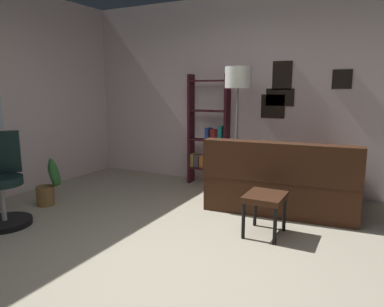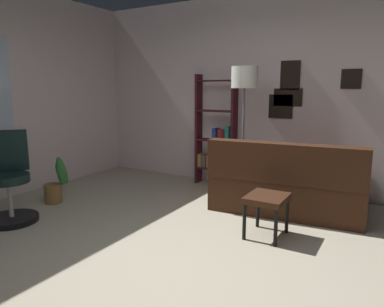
# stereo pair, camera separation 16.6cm
# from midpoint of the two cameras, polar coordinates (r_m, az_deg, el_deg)

# --- Properties ---
(ground_plane) EXTENTS (5.34, 6.08, 0.10)m
(ground_plane) POSITION_cam_midpoint_polar(r_m,az_deg,el_deg) (3.21, -0.64, -18.04)
(ground_plane) COLOR #AAA28B
(wall_right_with_frames) EXTENTS (0.12, 6.08, 2.81)m
(wall_right_with_frames) POSITION_cam_midpoint_polar(r_m,az_deg,el_deg) (5.34, 14.72, 9.30)
(wall_right_with_frames) COLOR silver
(wall_right_with_frames) RESTS_ON ground_plane
(couch) EXTENTS (1.69, 1.83, 0.88)m
(couch) POSITION_cam_midpoint_polar(r_m,az_deg,el_deg) (4.64, 17.57, -4.79)
(couch) COLOR #371E11
(couch) RESTS_ON ground_plane
(footstool) EXTENTS (0.44, 0.38, 0.43)m
(footstool) POSITION_cam_midpoint_polar(r_m,az_deg,el_deg) (3.69, 13.13, -7.48)
(footstool) COLOR #371E11
(footstool) RESTS_ON ground_plane
(office_chair) EXTENTS (0.59, 0.59, 1.02)m
(office_chair) POSITION_cam_midpoint_polar(r_m,az_deg,el_deg) (4.45, -26.11, -4.65)
(office_chair) COLOR black
(office_chair) RESTS_ON ground_plane
(bookshelf) EXTENTS (0.18, 0.64, 1.68)m
(bookshelf) POSITION_cam_midpoint_polar(r_m,az_deg,el_deg) (5.46, 4.72, 2.53)
(bookshelf) COLOR #3A121D
(bookshelf) RESTS_ON ground_plane
(floor_lamp) EXTENTS (0.35, 0.35, 1.76)m
(floor_lamp) POSITION_cam_midpoint_polar(r_m,az_deg,el_deg) (4.84, 9.34, 10.37)
(floor_lamp) COLOR slate
(floor_lamp) RESTS_ON ground_plane
(potted_plant) EXTENTS (0.32, 0.33, 0.62)m
(potted_plant) POSITION_cam_midpoint_polar(r_m,az_deg,el_deg) (4.94, -19.87, -4.52)
(potted_plant) COLOR olive
(potted_plant) RESTS_ON ground_plane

